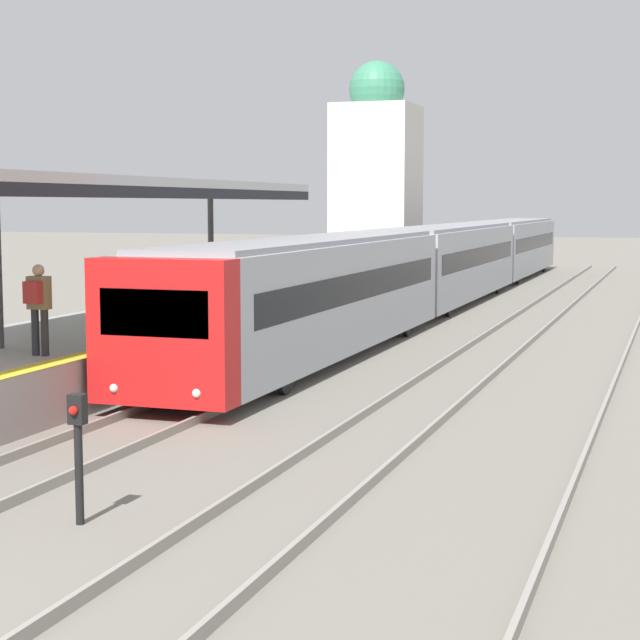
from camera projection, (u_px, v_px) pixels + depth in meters
person_on_platform at (38, 302)px, 19.31m from camera, size 0.40×0.40×1.66m
train_near at (446, 260)px, 40.76m from camera, size 2.69×47.44×2.97m
signal_post_near at (78, 443)px, 12.61m from camera, size 0.20×0.21×1.57m
distant_domed_building at (376, 177)px, 55.02m from camera, size 4.00×4.00×11.07m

